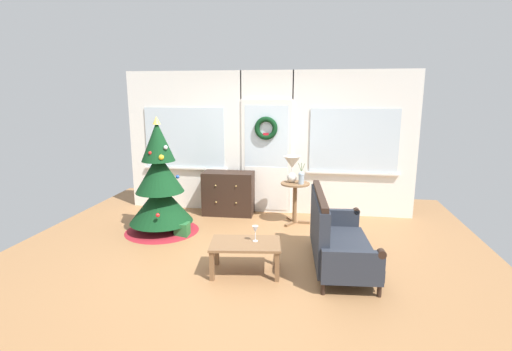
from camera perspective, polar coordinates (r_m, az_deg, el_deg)
ground_plane at (r=5.28m, az=-1.50°, el=-11.89°), size 6.76×6.76×0.00m
back_wall_with_door at (r=6.94m, az=1.58°, el=4.88°), size 5.20×0.19×2.55m
christmas_tree at (r=6.18m, az=-14.05°, el=-2.03°), size 1.16×1.16×1.81m
dresser_cabinet at (r=6.94m, az=-4.10°, el=-2.65°), size 0.91×0.46×0.78m
settee_sofa at (r=4.97m, az=11.48°, el=-9.03°), size 0.83×1.64×0.96m
side_table at (r=6.45m, az=5.80°, el=-2.86°), size 0.50×0.48×0.70m
table_lamp at (r=6.39m, az=5.37°, el=1.48°), size 0.28×0.28×0.44m
flower_vase at (r=6.32m, az=6.73°, el=-0.23°), size 0.11×0.10×0.35m
coffee_table at (r=4.72m, az=-1.58°, el=-10.53°), size 0.90×0.62×0.39m
wine_glass at (r=4.69m, az=-0.11°, el=-8.10°), size 0.08×0.08×0.20m
gift_box at (r=6.06m, az=-10.89°, el=-7.86°), size 0.21×0.19×0.21m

